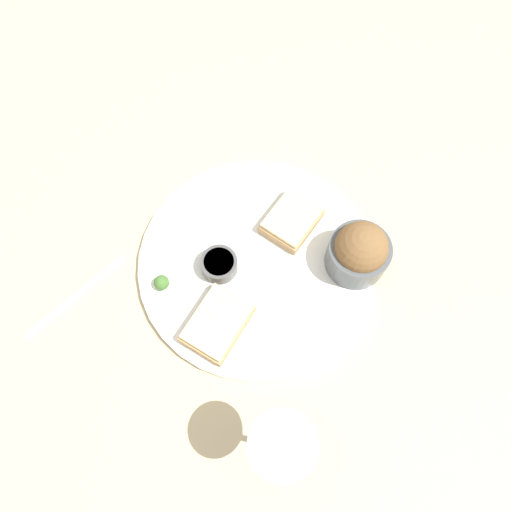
% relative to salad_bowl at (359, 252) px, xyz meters
% --- Properties ---
extents(ground_plane, '(4.00, 4.00, 0.00)m').
position_rel_salad_bowl_xyz_m(ground_plane, '(-0.09, 0.12, -0.05)').
color(ground_plane, '#C6B289').
extents(dinner_plate, '(0.36, 0.36, 0.01)m').
position_rel_salad_bowl_xyz_m(dinner_plate, '(-0.09, 0.12, -0.05)').
color(dinner_plate, white).
rests_on(dinner_plate, ground_plane).
extents(salad_bowl, '(0.09, 0.09, 0.09)m').
position_rel_salad_bowl_xyz_m(salad_bowl, '(0.00, 0.00, 0.00)').
color(salad_bowl, '#4C5156').
rests_on(salad_bowl, dinner_plate).
extents(sauce_ramekin, '(0.05, 0.05, 0.03)m').
position_rel_salad_bowl_xyz_m(sauce_ramekin, '(-0.13, 0.16, -0.03)').
color(sauce_ramekin, '#4C4C4C').
rests_on(sauce_ramekin, dinner_plate).
extents(cheese_toast_near, '(0.10, 0.08, 0.03)m').
position_rel_salad_bowl_xyz_m(cheese_toast_near, '(-0.20, 0.10, -0.03)').
color(cheese_toast_near, tan).
rests_on(cheese_toast_near, dinner_plate).
extents(cheese_toast_far, '(0.09, 0.07, 0.03)m').
position_rel_salad_bowl_xyz_m(cheese_toast_far, '(-0.00, 0.11, -0.03)').
color(cheese_toast_far, tan).
rests_on(cheese_toast_far, dinner_plate).
extents(wine_glass, '(0.08, 0.08, 0.16)m').
position_rel_salad_bowl_xyz_m(wine_glass, '(-0.28, -0.06, 0.06)').
color(wine_glass, silver).
rests_on(wine_glass, ground_plane).
extents(garnish, '(0.02, 0.02, 0.02)m').
position_rel_salad_bowl_xyz_m(garnish, '(-0.20, 0.21, -0.03)').
color(garnish, '#477533').
rests_on(garnish, dinner_plate).
extents(fork, '(0.18, 0.04, 0.01)m').
position_rel_salad_bowl_xyz_m(fork, '(-0.29, 0.30, -0.05)').
color(fork, silver).
rests_on(fork, ground_plane).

